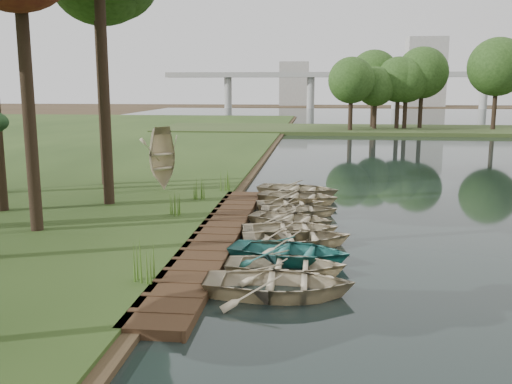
# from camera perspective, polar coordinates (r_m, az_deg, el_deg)

# --- Properties ---
(ground) EXTENTS (300.00, 300.00, 0.00)m
(ground) POSITION_cam_1_polar(r_m,az_deg,el_deg) (19.76, 0.56, -5.14)
(ground) COLOR #3D2F1D
(boardwalk) EXTENTS (1.60, 16.00, 0.30)m
(boardwalk) POSITION_cam_1_polar(r_m,az_deg,el_deg) (19.93, -4.03, -4.58)
(boardwalk) COLOR #372415
(boardwalk) RESTS_ON ground
(peninsula) EXTENTS (50.00, 14.00, 0.45)m
(peninsula) POSITION_cam_1_polar(r_m,az_deg,el_deg) (69.39, 11.30, 6.12)
(peninsula) COLOR #34451F
(peninsula) RESTS_ON ground
(far_trees) EXTENTS (45.60, 5.60, 8.80)m
(far_trees) POSITION_cam_1_polar(r_m,az_deg,el_deg) (69.00, 8.67, 11.34)
(far_trees) COLOR black
(far_trees) RESTS_ON peninsula
(bridge) EXTENTS (95.90, 4.00, 8.60)m
(bridge) POSITION_cam_1_polar(r_m,az_deg,el_deg) (139.33, 10.67, 11.09)
(bridge) COLOR #A5A5A0
(bridge) RESTS_ON ground
(building_a) EXTENTS (10.00, 8.00, 18.00)m
(building_a) POSITION_cam_1_polar(r_m,az_deg,el_deg) (161.45, 16.54, 11.43)
(building_a) COLOR #A5A5A0
(building_a) RESTS_ON ground
(building_b) EXTENTS (8.00, 8.00, 12.00)m
(building_b) POSITION_cam_1_polar(r_m,az_deg,el_deg) (164.08, 3.84, 10.76)
(building_b) COLOR #A5A5A0
(building_b) RESTS_ON ground
(rowboat_0) EXTENTS (3.90, 2.81, 0.80)m
(rowboat_0) POSITION_cam_1_polar(r_m,az_deg,el_deg) (14.74, 2.37, -8.85)
(rowboat_0) COLOR tan
(rowboat_0) RESTS_ON water
(rowboat_1) EXTENTS (3.44, 2.46, 0.71)m
(rowboat_1) POSITION_cam_1_polar(r_m,az_deg,el_deg) (16.30, 3.01, -7.10)
(rowboat_1) COLOR tan
(rowboat_1) RESTS_ON water
(rowboat_2) EXTENTS (4.16, 3.32, 0.77)m
(rowboat_2) POSITION_cam_1_polar(r_m,az_deg,el_deg) (17.52, 3.35, -5.73)
(rowboat_2) COLOR #29726B
(rowboat_2) RESTS_ON water
(rowboat_3) EXTENTS (4.08, 3.23, 0.76)m
(rowboat_3) POSITION_cam_1_polar(r_m,az_deg,el_deg) (19.13, 4.10, -4.35)
(rowboat_3) COLOR tan
(rowboat_3) RESTS_ON water
(rowboat_4) EXTENTS (3.81, 2.98, 0.72)m
(rowboat_4) POSITION_cam_1_polar(r_m,az_deg,el_deg) (20.33, 3.43, -3.51)
(rowboat_4) COLOR tan
(rowboat_4) RESTS_ON water
(rowboat_5) EXTENTS (3.88, 3.26, 0.69)m
(rowboat_5) POSITION_cam_1_polar(r_m,az_deg,el_deg) (21.96, 3.55, -2.49)
(rowboat_5) COLOR tan
(rowboat_5) RESTS_ON water
(rowboat_6) EXTENTS (3.36, 2.51, 0.67)m
(rowboat_6) POSITION_cam_1_polar(r_m,az_deg,el_deg) (23.61, 4.30, -1.61)
(rowboat_6) COLOR tan
(rowboat_6) RESTS_ON water
(rowboat_7) EXTENTS (3.39, 2.70, 0.63)m
(rowboat_7) POSITION_cam_1_polar(r_m,az_deg,el_deg) (24.95, 3.52, -0.98)
(rowboat_7) COLOR tan
(rowboat_7) RESTS_ON water
(rowboat_8) EXTENTS (4.19, 3.40, 0.76)m
(rowboat_8) POSITION_cam_1_polar(r_m,az_deg,el_deg) (26.15, 4.24, -0.30)
(rowboat_8) COLOR tan
(rowboat_8) RESTS_ON water
(rowboat_9) EXTENTS (4.56, 3.74, 0.82)m
(rowboat_9) POSITION_cam_1_polar(r_m,az_deg,el_deg) (27.84, 4.24, 0.43)
(rowboat_9) COLOR tan
(rowboat_9) RESTS_ON water
(stored_rowboat) EXTENTS (3.80, 3.69, 0.64)m
(stored_rowboat) POSITION_cam_1_polar(r_m,az_deg,el_deg) (28.47, -9.31, 0.87)
(stored_rowboat) COLOR tan
(stored_rowboat) RESTS_ON bank
(reeds_0) EXTENTS (0.60, 0.60, 1.06)m
(reeds_0) POSITION_cam_1_polar(r_m,az_deg,el_deg) (15.30, -11.12, -6.82)
(reeds_0) COLOR #3F661E
(reeds_0) RESTS_ON bank
(reeds_1) EXTENTS (0.60, 0.60, 0.90)m
(reeds_1) POSITION_cam_1_polar(r_m,az_deg,el_deg) (22.80, -8.15, -1.18)
(reeds_1) COLOR #3F661E
(reeds_1) RESTS_ON bank
(reeds_2) EXTENTS (0.60, 0.60, 0.93)m
(reeds_2) POSITION_cam_1_polar(r_m,az_deg,el_deg) (25.72, -5.79, 0.25)
(reeds_2) COLOR #3F661E
(reeds_2) RESTS_ON bank
(reeds_3) EXTENTS (0.60, 0.60, 0.92)m
(reeds_3) POSITION_cam_1_polar(r_m,az_deg,el_deg) (28.01, -3.21, 1.12)
(reeds_3) COLOR #3F661E
(reeds_3) RESTS_ON bank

